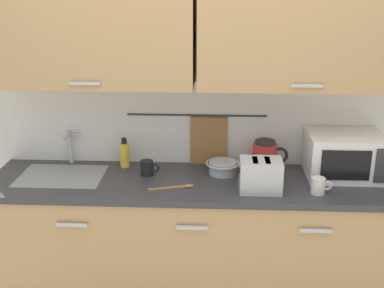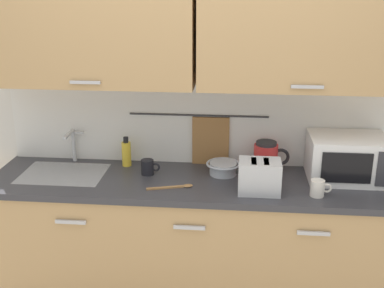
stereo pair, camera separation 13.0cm
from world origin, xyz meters
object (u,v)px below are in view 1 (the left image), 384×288
object	(u,v)px
mixing_bowl	(223,167)
wooden_spoon	(177,187)
electric_kettle	(265,157)
mug_by_kettle	(319,186)
microwave	(345,155)
toaster	(261,175)
dish_soap_bottle	(125,154)
mug_near_sink	(147,168)

from	to	relation	value
mixing_bowl	wooden_spoon	xyz separation A→B (m)	(-0.27, -0.24, -0.04)
electric_kettle	wooden_spoon	distance (m)	0.62
mug_by_kettle	microwave	bearing A→B (deg)	53.09
mixing_bowl	toaster	world-z (taller)	toaster
microwave	mixing_bowl	distance (m)	0.75
microwave	wooden_spoon	bearing A→B (deg)	-166.88
electric_kettle	wooden_spoon	xyz separation A→B (m)	(-0.54, -0.28, -0.10)
dish_soap_bottle	mug_by_kettle	size ratio (longest dim) A/B	1.63
wooden_spoon	toaster	bearing A→B (deg)	-1.39
mixing_bowl	wooden_spoon	world-z (taller)	mixing_bowl
microwave	toaster	distance (m)	0.59
mixing_bowl	wooden_spoon	bearing A→B (deg)	-138.89
dish_soap_bottle	toaster	xyz separation A→B (m)	(0.85, -0.34, 0.01)
dish_soap_bottle	wooden_spoon	distance (m)	0.49
microwave	mug_by_kettle	distance (m)	0.35
microwave	mug_by_kettle	bearing A→B (deg)	-126.91
mug_near_sink	wooden_spoon	size ratio (longest dim) A/B	0.44
dish_soap_bottle	mug_near_sink	xyz separation A→B (m)	(0.17, -0.13, -0.04)
microwave	mug_by_kettle	xyz separation A→B (m)	(-0.20, -0.27, -0.09)
toaster	wooden_spoon	size ratio (longest dim) A/B	0.94
mug_near_sink	microwave	bearing A→B (deg)	2.25
wooden_spoon	dish_soap_bottle	bearing A→B (deg)	138.24
electric_kettle	mug_near_sink	world-z (taller)	electric_kettle
electric_kettle	toaster	distance (m)	0.30
microwave	electric_kettle	xyz separation A→B (m)	(-0.48, 0.04, -0.03)
mug_by_kettle	mixing_bowl	bearing A→B (deg)	153.50
dish_soap_bottle	toaster	size ratio (longest dim) A/B	0.77
toaster	wooden_spoon	world-z (taller)	toaster
mug_by_kettle	wooden_spoon	size ratio (longest dim) A/B	0.44
mixing_bowl	mug_by_kettle	distance (m)	0.61
toaster	mixing_bowl	bearing A→B (deg)	130.86
electric_kettle	mug_by_kettle	world-z (taller)	electric_kettle
wooden_spoon	microwave	bearing A→B (deg)	13.12
electric_kettle	wooden_spoon	bearing A→B (deg)	-152.38
mug_near_sink	electric_kettle	bearing A→B (deg)	7.11
mixing_bowl	microwave	bearing A→B (deg)	0.10
microwave	electric_kettle	distance (m)	0.48
wooden_spoon	electric_kettle	bearing A→B (deg)	27.62
microwave	toaster	size ratio (longest dim) A/B	1.80
microwave	dish_soap_bottle	distance (m)	1.39
dish_soap_bottle	toaster	world-z (taller)	dish_soap_bottle
toaster	mug_by_kettle	world-z (taller)	toaster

